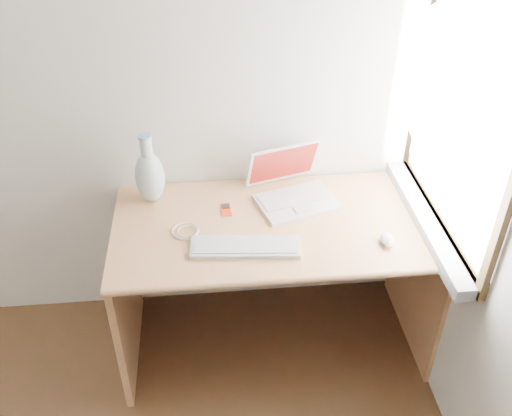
{
  "coord_description": "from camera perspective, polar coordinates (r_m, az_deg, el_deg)",
  "views": [
    {
      "loc": [
        0.74,
        -0.63,
        2.32
      ],
      "look_at": [
        0.94,
        1.35,
        0.87
      ],
      "focal_mm": 40.0,
      "sensor_mm": 36.0,
      "label": 1
    }
  ],
  "objects": [
    {
      "name": "laptop",
      "position": [
        2.68,
        3.97,
        1.96
      ],
      "size": [
        0.41,
        0.39,
        0.24
      ],
      "rotation": [
        0.0,
        0.0,
        0.29
      ],
      "color": "white",
      "rests_on": "desk"
    },
    {
      "name": "back_wall",
      "position": [
        2.7,
        -21.55,
        11.24
      ],
      "size": [
        3.5,
        0.04,
        2.6
      ],
      "primitive_type": "cube",
      "color": "white",
      "rests_on": "floor"
    },
    {
      "name": "mouse",
      "position": [
        2.49,
        12.97,
        -3.1
      ],
      "size": [
        0.07,
        0.1,
        0.03
      ],
      "primitive_type": "ellipsoid",
      "rotation": [
        0.0,
        0.0,
        -0.07
      ],
      "color": "white",
      "rests_on": "desk"
    },
    {
      "name": "desk",
      "position": [
        2.76,
        1.72,
        -4.03
      ],
      "size": [
        1.46,
        0.73,
        0.77
      ],
      "color": "tan",
      "rests_on": "floor"
    },
    {
      "name": "ipod",
      "position": [
        2.62,
        -3.0,
        -0.17
      ],
      "size": [
        0.05,
        0.09,
        0.01
      ],
      "rotation": [
        0.0,
        0.0,
        0.05
      ],
      "color": "red",
      "rests_on": "desk"
    },
    {
      "name": "external_keyboard",
      "position": [
        2.4,
        -1.1,
        -3.91
      ],
      "size": [
        0.47,
        0.18,
        0.02
      ],
      "rotation": [
        0.0,
        0.0,
        -0.09
      ],
      "color": "silver",
      "rests_on": "desk"
    },
    {
      "name": "window",
      "position": [
        2.4,
        19.17,
        8.19
      ],
      "size": [
        0.11,
        0.99,
        1.1
      ],
      "color": "white",
      "rests_on": "right_wall"
    },
    {
      "name": "vase",
      "position": [
        2.65,
        -10.58,
        3.25
      ],
      "size": [
        0.14,
        0.14,
        0.35
      ],
      "color": "silver",
      "rests_on": "desk"
    },
    {
      "name": "cable_coil",
      "position": [
        2.51,
        -7.06,
        -2.31
      ],
      "size": [
        0.14,
        0.14,
        0.01
      ],
      "primitive_type": "torus",
      "rotation": [
        0.0,
        0.0,
        0.17
      ],
      "color": "silver",
      "rests_on": "desk"
    },
    {
      "name": "remote",
      "position": [
        2.45,
        -2.83,
        -3.18
      ],
      "size": [
        0.05,
        0.08,
        0.01
      ],
      "primitive_type": "cube",
      "rotation": [
        0.0,
        0.0,
        0.24
      ],
      "color": "silver",
      "rests_on": "desk"
    }
  ]
}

